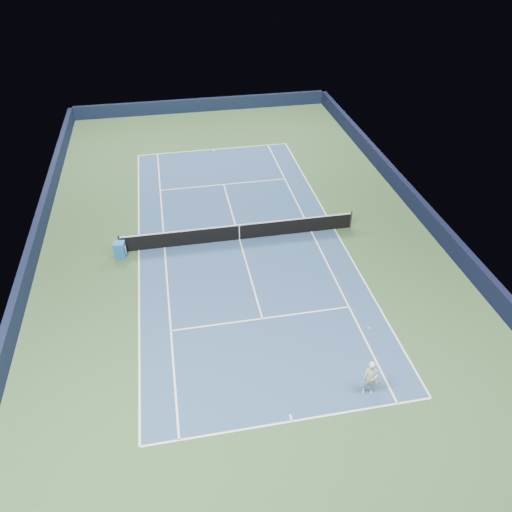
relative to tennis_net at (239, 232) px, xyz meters
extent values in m
plane|color=#2C4B29|center=(0.00, 0.00, -0.50)|extent=(40.00, 40.00, 0.00)
cube|color=#101932|center=(0.00, 19.82, 0.05)|extent=(22.00, 0.35, 1.10)
cube|color=black|center=(10.82, 0.00, 0.05)|extent=(0.35, 40.00, 1.10)
cube|color=black|center=(-10.82, 0.00, 0.05)|extent=(0.35, 40.00, 1.10)
cube|color=navy|center=(0.00, 0.00, -0.50)|extent=(10.97, 23.77, 0.01)
cube|color=white|center=(0.00, 11.88, -0.50)|extent=(10.97, 0.08, 0.00)
cube|color=white|center=(0.00, -11.88, -0.50)|extent=(10.97, 0.08, 0.00)
cube|color=white|center=(5.49, 0.00, -0.50)|extent=(0.08, 23.77, 0.00)
cube|color=white|center=(-5.49, 0.00, -0.50)|extent=(0.08, 23.77, 0.00)
cube|color=white|center=(4.12, 0.00, -0.50)|extent=(0.08, 23.77, 0.00)
cube|color=white|center=(-4.12, 0.00, -0.50)|extent=(0.08, 23.77, 0.00)
cube|color=white|center=(0.00, 6.40, -0.50)|extent=(8.23, 0.08, 0.00)
cube|color=white|center=(0.00, -6.40, -0.50)|extent=(8.23, 0.08, 0.00)
cube|color=white|center=(0.00, 0.00, -0.50)|extent=(0.08, 12.80, 0.00)
cube|color=white|center=(0.00, 11.73, -0.50)|extent=(0.08, 0.30, 0.00)
cube|color=white|center=(0.00, -11.73, -0.50)|extent=(0.08, 0.30, 0.00)
cylinder|color=black|center=(-6.40, 0.00, 0.03)|extent=(0.10, 0.10, 1.07)
cylinder|color=black|center=(6.40, 0.00, 0.03)|extent=(0.10, 0.10, 1.07)
cube|color=black|center=(0.00, 0.00, -0.05)|extent=(12.80, 0.03, 0.91)
cube|color=white|center=(0.00, 0.00, 0.44)|extent=(12.80, 0.04, 0.06)
cube|color=white|center=(0.00, 0.00, -0.05)|extent=(0.05, 0.04, 0.91)
cube|color=#1C5DAC|center=(-6.40, -0.39, -0.06)|extent=(0.62, 0.58, 0.89)
cube|color=silver|center=(-6.11, -0.39, -0.05)|extent=(0.04, 0.40, 0.40)
imported|color=silver|center=(3.20, -11.16, 0.31)|extent=(0.65, 0.48, 1.61)
cylinder|color=pink|center=(3.52, -11.21, 0.20)|extent=(0.03, 0.03, 0.27)
cylinder|color=black|center=(3.52, -11.21, -0.04)|extent=(0.27, 0.02, 0.27)
cylinder|color=pink|center=(3.52, -11.21, -0.04)|extent=(0.29, 0.03, 0.29)
sphere|color=yellow|center=(3.30, -10.16, 1.96)|extent=(0.07, 0.07, 0.07)
camera|label=1|loc=(-3.36, -22.43, 15.28)|focal=35.00mm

